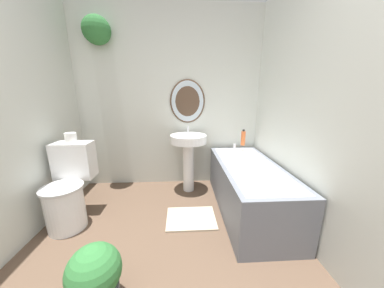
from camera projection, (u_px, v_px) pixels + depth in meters
wall_back at (165, 95)px, 2.62m from camera, size 2.58×0.33×2.40m
wall_right at (324, 105)px, 1.48m from camera, size 0.06×2.63×2.40m
toilet at (69, 189)px, 1.92m from camera, size 0.38×0.56×0.80m
pedestal_sink at (188, 150)px, 2.53m from camera, size 0.47×0.47×0.87m
bathtub at (248, 187)px, 2.15m from camera, size 0.63×1.45×0.61m
shampoo_bottle at (243, 138)px, 2.59m from camera, size 0.06×0.06×0.21m
potted_plant at (95, 278)px, 1.14m from camera, size 0.31×0.31×0.44m
bath_mat at (191, 218)px, 2.03m from camera, size 0.51×0.40×0.02m
toilet_paper_roll at (71, 138)px, 1.96m from camera, size 0.11×0.11×0.10m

